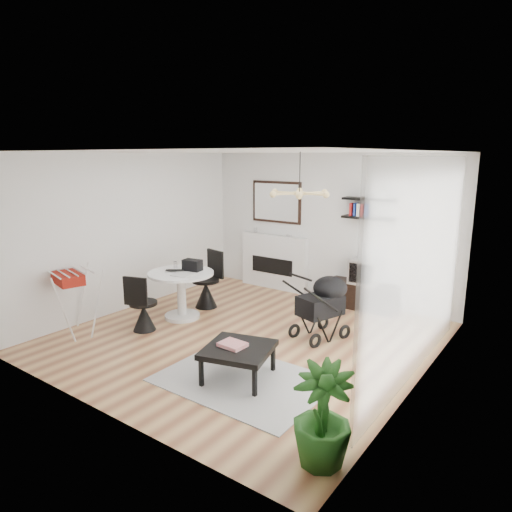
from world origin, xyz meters
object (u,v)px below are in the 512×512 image
Objects in this scene: dining_table at (181,288)px; drying_rack at (74,301)px; potted_plant at (322,415)px; coffee_table at (238,351)px; tv_console at (362,295)px; crt_tv at (365,271)px; fireplace at (274,255)px; stroller at (323,309)px.

drying_rack reaches higher than dining_table.
coffee_table is at bearing 152.47° from potted_plant.
tv_console is 1.14× the size of dining_table.
crt_tv is 3.18m from dining_table.
fireplace is 3.95m from coffee_table.
tv_console is 1.24× the size of drying_rack.
drying_rack is at bearing -130.12° from crt_tv.
tv_console is at bearing 108.49° from potted_plant.
potted_plant is (1.54, -0.80, 0.10)m from coffee_table.
crt_tv is 4.37m from potted_plant.
fireplace is 2.26× the size of coffee_table.
drying_rack is (-1.08, -3.81, -0.16)m from fireplace.
fireplace is at bearing 89.07° from drying_rack.
dining_table is at bearing 151.35° from coffee_table.
crt_tv reaches higher than coffee_table.
drying_rack is 2.91m from coffee_table.
potted_plant is at bearing -27.53° from coffee_table.
fireplace is 5.46m from potted_plant.
coffee_table is 1.03× the size of potted_plant.
coffee_table is (-0.21, -1.77, -0.07)m from stroller.
tv_console is 3.36m from coffee_table.
fireplace is 2.02m from tv_console.
drying_rack is 1.06× the size of potted_plant.
crt_tv is at bearing 64.78° from drying_rack.
potted_plant is (3.61, -1.94, -0.05)m from dining_table.
drying_rack is 1.04× the size of coffee_table.
dining_table is at bearing -135.01° from tv_console.
coffee_table is at bearing -92.61° from tv_console.
potted_plant reaches higher than crt_tv.
fireplace is at bearing 83.63° from dining_table.
fireplace reaches higher than tv_console.
dining_table reaches higher than coffee_table.
stroller is at bearing -40.73° from fireplace.
potted_plant is at bearing -72.04° from crt_tv.
tv_console is 1.19× the size of stroller.
drying_rack is at bearing -119.54° from dining_table.
crt_tv is 1.60m from stroller.
stroller reaches higher than dining_table.
fireplace is 2.01× the size of dining_table.
crt_tv is 3.37m from coffee_table.
crt_tv is 4.79m from drying_rack.
dining_table is 1.09× the size of drying_rack.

